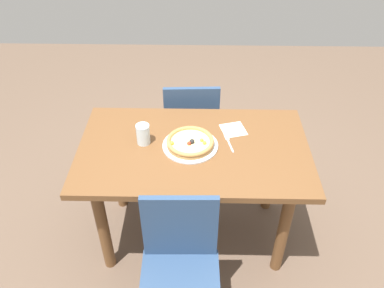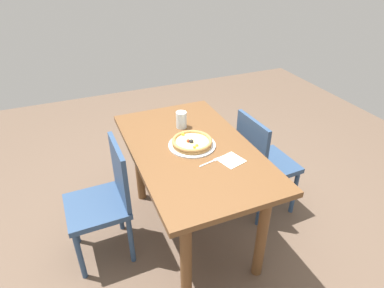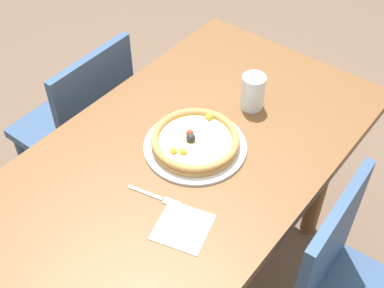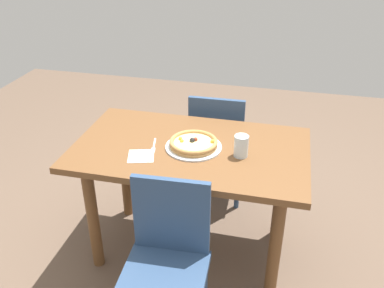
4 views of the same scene
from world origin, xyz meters
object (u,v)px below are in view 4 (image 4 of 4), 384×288
dining_table (191,164)px  plate (194,147)px  chair_near (218,143)px  fork (154,146)px  pizza (194,143)px  napkin (141,156)px  chair_far (167,261)px  drinking_glass (241,146)px

dining_table → plate: bearing=155.0°
chair_near → fork: size_ratio=5.31×
plate → pizza: (0.00, -0.00, 0.03)m
plate → napkin: bearing=31.9°
dining_table → pizza: 0.15m
plate → fork: plate is taller
dining_table → fork: fork is taller
chair_far → plate: bearing=-92.0°
plate → fork: bearing=10.7°
plate → drinking_glass: drinking_glass is taller
fork → napkin: bearing=-29.2°
fork → drinking_glass: 0.50m
pizza → fork: bearing=10.8°
pizza → dining_table: bearing=-24.3°
plate → pizza: pizza is taller
plate → drinking_glass: size_ratio=2.60×
napkin → pizza: bearing=-148.1°
chair_near → pizza: 0.70m
plate → pizza: size_ratio=1.17×
drinking_glass → dining_table: bearing=-7.3°
dining_table → chair_near: 0.63m
chair_near → napkin: 0.88m
dining_table → chair_near: size_ratio=1.53×
chair_far → dining_table: bearing=-90.1°
dining_table → chair_far: bearing=92.6°
plate → chair_far: bearing=90.7°
pizza → fork: size_ratio=1.67×
napkin → plate: bearing=-148.1°
napkin → fork: bearing=-106.4°
chair_far → pizza: bearing=-92.0°
chair_far → fork: bearing=-70.2°
dining_table → fork: bearing=14.2°
dining_table → chair_far: size_ratio=1.53×
drinking_glass → fork: bearing=1.6°
dining_table → plate: 0.13m
dining_table → chair_near: bearing=-95.4°
napkin → chair_far: bearing=121.3°
dining_table → drinking_glass: (-0.29, 0.04, 0.18)m
drinking_glass → napkin: bearing=14.0°
pizza → drinking_glass: 0.28m
dining_table → napkin: (0.24, 0.17, 0.12)m
pizza → drinking_glass: bearing=174.0°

